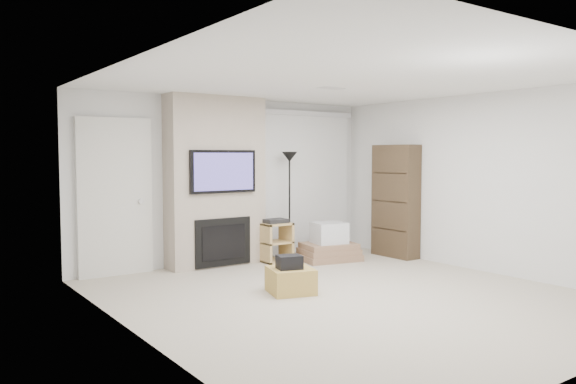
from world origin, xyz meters
TOP-DOWN VIEW (x-y plane):
  - floor at (0.00, 0.00)m, footprint 5.00×5.50m
  - ceiling at (0.00, 0.00)m, footprint 5.00×5.50m
  - wall_back at (0.00, 2.75)m, footprint 5.00×0.00m
  - wall_left at (-2.50, 0.00)m, footprint 0.00×5.50m
  - wall_right at (2.50, 0.00)m, footprint 0.00×5.50m
  - hvac_vent at (0.40, 0.80)m, footprint 0.35×0.18m
  - ottoman at (-0.45, 0.52)m, footprint 0.62×0.62m
  - black_bag at (-0.49, 0.49)m, footprint 0.33×0.29m
  - fireplace_wall at (-0.35, 2.54)m, footprint 1.50×0.47m
  - entry_door at (-1.80, 2.71)m, footprint 1.02×0.11m
  - vertical_blinds at (1.40, 2.70)m, footprint 1.98×0.10m
  - floor_lamp at (0.89, 2.41)m, footprint 0.25×0.25m
  - av_stand at (0.52, 2.26)m, footprint 0.45×0.38m
  - box_stack at (1.26, 1.87)m, footprint 1.00×0.84m
  - bookshelf at (2.34, 1.50)m, footprint 0.30×0.80m

SIDE VIEW (x-z plane):
  - floor at x=0.00m, z-range 0.00..0.00m
  - ottoman at x=-0.45m, z-range 0.00..0.30m
  - box_stack at x=1.26m, z-range -0.07..0.52m
  - av_stand at x=0.52m, z-range 0.02..0.68m
  - black_bag at x=-0.49m, z-range 0.30..0.46m
  - bookshelf at x=2.34m, z-range 0.00..1.80m
  - entry_door at x=-1.80m, z-range -0.02..2.12m
  - fireplace_wall at x=-0.35m, z-range -0.01..2.49m
  - wall_back at x=0.00m, z-range 0.00..2.50m
  - wall_left at x=-2.50m, z-range 0.00..2.50m
  - wall_right at x=2.50m, z-range 0.00..2.50m
  - vertical_blinds at x=1.40m, z-range 0.09..2.46m
  - floor_lamp at x=0.89m, z-range 0.49..2.18m
  - hvac_vent at x=0.40m, z-range 2.49..2.50m
  - ceiling at x=0.00m, z-range 2.50..2.50m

